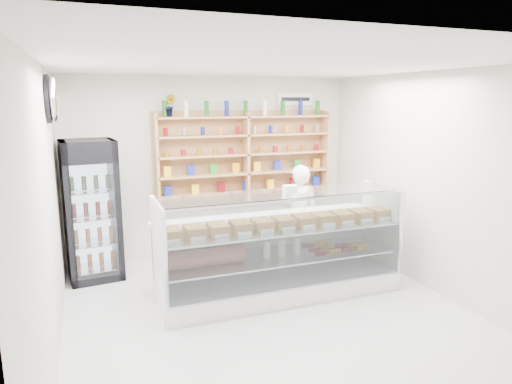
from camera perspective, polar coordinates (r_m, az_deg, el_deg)
name	(u,v)px	position (r m, az deg, el deg)	size (l,w,h in m)	color
room	(274,198)	(4.92, 2.32, -0.79)	(5.00, 5.00, 5.00)	silver
display_counter	(279,267)	(5.87, 2.93, -9.31)	(3.05, 0.91, 1.33)	white
shop_worker	(299,216)	(6.74, 5.38, -3.01)	(0.56, 0.37, 1.53)	white
drinks_cooler	(92,210)	(6.61, -19.86, -2.14)	(0.76, 0.74, 1.92)	black
wall_shelving	(246,154)	(7.22, -1.25, 4.72)	(2.84, 0.28, 1.33)	tan
potted_plant	(169,106)	(6.87, -10.78, 10.57)	(0.18, 0.15, 0.33)	#1E6626
security_mirror	(53,99)	(5.63, -24.03, 10.57)	(0.15, 0.50, 0.50)	silver
wall_sign	(295,99)	(7.63, 4.91, 11.49)	(0.62, 0.03, 0.20)	white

